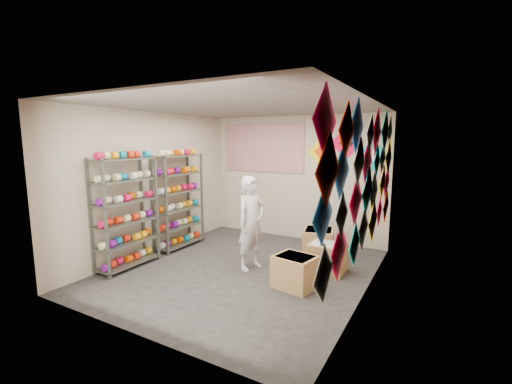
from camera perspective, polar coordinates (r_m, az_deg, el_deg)
The scene contains 12 objects.
ground at distance 5.95m, azimuth -2.31°, elevation -12.80°, with size 4.50×4.50×0.00m, color black.
room_walls at distance 5.56m, azimuth -2.41°, elevation 3.18°, with size 4.50×4.50×4.50m.
shelf_rack_front at distance 6.19m, azimuth -20.86°, elevation -3.32°, with size 0.40×1.10×1.90m, color #4C5147.
shelf_rack_back at distance 7.08m, azimuth -12.80°, elevation -1.53°, with size 0.40×1.10×1.90m, color #4C5147.
string_spools at distance 6.60m, azimuth -16.59°, elevation -1.56°, with size 0.12×2.36×0.12m.
kite_wall_display at distance 4.84m, azimuth 18.04°, elevation 2.13°, with size 0.06×4.29×2.04m.
back_wall_kites at distance 7.18m, azimuth 14.94°, elevation 6.84°, with size 1.64×0.02×0.89m.
poster at distance 7.87m, azimuth 1.16°, elevation 7.38°, with size 2.00×0.01×1.10m, color #7A4597.
shopkeeper at distance 5.78m, azimuth -0.81°, elevation -5.17°, with size 0.52×0.66×1.59m, color beige.
carton_a at distance 5.24m, azimuth 6.54°, elevation -13.06°, with size 0.58×0.48×0.48m, color #976841.
carton_b at distance 5.90m, azimuth 11.74°, elevation -10.68°, with size 0.58×0.48×0.48m, color #976841.
carton_c at distance 6.59m, azimuth 10.35°, elevation -8.34°, with size 0.55×0.60×0.53m, color #976841.
Camera 1 is at (2.91, -4.71, 2.17)m, focal length 24.00 mm.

